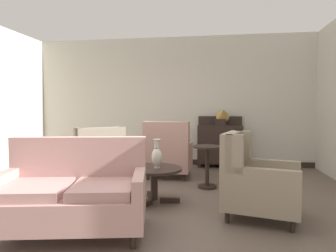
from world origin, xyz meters
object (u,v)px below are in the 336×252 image
Objects in this scene: coffee_table at (154,175)px; sideboard at (220,144)px; settee at (73,194)px; gramophone at (222,116)px; porcelain_vase at (157,156)px; side_table at (207,163)px; armchair_beside_settee at (97,159)px; armchair_far_left at (255,182)px; armchair_near_sideboard at (168,154)px.

coffee_table is 0.68× the size of sideboard.
gramophone is at bearing 54.86° from settee.
porcelain_vase is 0.58× the size of side_table.
side_table is at bearing 44.52° from settee.
armchair_far_left is at bearing 111.17° from armchair_beside_settee.
coffee_table is 1.30m from settee.
gramophone is (1.64, 3.78, 0.76)m from settee.
coffee_table is 0.69× the size of armchair_beside_settee.
porcelain_vase is 1.63m from armchair_near_sideboard.
porcelain_vase is 1.56m from armchair_beside_settee.
porcelain_vase is 0.87× the size of gramophone.
sideboard is (1.60, 3.86, 0.12)m from settee.
armchair_near_sideboard is at bearing -130.60° from sideboard.
gramophone is at bearing 81.03° from side_table.
coffee_table is 0.76× the size of armchair_far_left.
armchair_beside_settee reaches higher than settee.
armchair_near_sideboard is 1.65m from gramophone.
porcelain_vase is 2.92m from sideboard.
gramophone is (2.19, 1.78, 0.73)m from armchair_beside_settee.
sideboard is at bearing 55.86° from settee.
armchair_far_left is at bearing -65.19° from side_table.
settee is at bearing -113.50° from gramophone.
settee is 2.38× the size of side_table.
sideboard reaches higher than armchair_beside_settee.
armchair_near_sideboard is 1.36m from armchair_beside_settee.
sideboard reaches higher than side_table.
sideboard is at bearing 71.00° from coffee_table.
sideboard is at bearing 82.79° from side_table.
porcelain_vase reaches higher than coffee_table.
side_table is (-0.60, 1.31, -0.02)m from armchair_far_left.
sideboard is at bearing 178.77° from armchair_beside_settee.
porcelain_vase is at bearing 101.78° from armchair_beside_settee.
armchair_far_left is 1.46× the size of side_table.
porcelain_vase is at bearing -125.19° from side_table.
armchair_near_sideboard is (-0.09, 1.62, -0.22)m from porcelain_vase.
coffee_table is 1.11× the size of side_table.
porcelain_vase is 0.35× the size of sideboard.
gramophone is at bearing 69.61° from coffee_table.
armchair_beside_settee is at bearing -140.95° from gramophone.
armchair_far_left is at bearing -83.82° from gramophone.
sideboard reaches higher than armchair_near_sideboard.
settee is 1.48× the size of armchair_beside_settee.
side_table is 1.84m from sideboard.
gramophone reaches higher than armchair_near_sideboard.
gramophone is (0.27, 1.74, 0.74)m from side_table.
armchair_beside_settee is at bearing 93.63° from settee.
porcelain_vase is at bearing 94.20° from armchair_near_sideboard.
settee is at bearing 124.13° from armchair_far_left.
coffee_table is 2.94m from gramophone.
side_table is at bearing -98.97° from gramophone.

